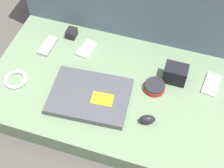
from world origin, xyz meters
TOP-DOWN VIEW (x-y plane):
  - ground_plane at (0.00, 0.00)m, footprint 8.00×8.00m
  - couch_seat at (0.00, 0.00)m, footprint 1.10×0.62m
  - couch_backrest at (0.00, 0.41)m, footprint 1.10×0.20m
  - laptop at (-0.07, -0.09)m, footprint 0.35×0.27m
  - computer_mouse at (0.19, -0.12)m, footprint 0.07×0.06m
  - speaker_puck at (0.18, 0.04)m, footprint 0.09×0.09m
  - phone_silver at (0.41, 0.14)m, footprint 0.08×0.13m
  - phone_black at (-0.37, 0.13)m, footprint 0.06×0.13m
  - phone_small at (-0.18, 0.17)m, footprint 0.08×0.12m
  - camera_pouch at (0.25, 0.12)m, footprint 0.10×0.07m
  - charger_brick at (-0.28, 0.23)m, footprint 0.05×0.06m
  - cable_coil at (-0.42, -0.10)m, footprint 0.10×0.10m

SIDE VIEW (x-z plane):
  - ground_plane at x=0.00m, z-range 0.00..0.00m
  - couch_seat at x=0.00m, z-range 0.00..0.10m
  - phone_silver at x=0.41m, z-range 0.10..0.11m
  - phone_small at x=-0.18m, z-range 0.10..0.12m
  - phone_black at x=-0.37m, z-range 0.10..0.12m
  - cable_coil at x=-0.42m, z-range 0.10..0.12m
  - laptop at x=-0.07m, z-range 0.10..0.13m
  - speaker_puck at x=0.18m, z-range 0.10..0.13m
  - computer_mouse at x=0.19m, z-range 0.10..0.14m
  - charger_brick at x=-0.28m, z-range 0.10..0.14m
  - camera_pouch at x=0.25m, z-range 0.10..0.19m
  - couch_backrest at x=0.00m, z-range 0.00..0.51m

